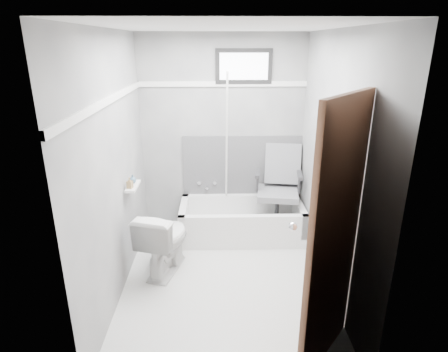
{
  "coord_description": "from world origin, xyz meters",
  "views": [
    {
      "loc": [
        -0.08,
        -3.23,
        2.28
      ],
      "look_at": [
        0.0,
        0.35,
        1.0
      ],
      "focal_mm": 30.0,
      "sensor_mm": 36.0,
      "label": 1
    }
  ],
  "objects_px": {
    "office_chair": "(278,188)",
    "door": "(389,264)",
    "toilet": "(165,240)",
    "soap_bottle_b": "(133,179)",
    "bathtub": "(242,220)",
    "soap_bottle_a": "(130,183)"
  },
  "relations": [
    {
      "from": "office_chair",
      "to": "door",
      "type": "bearing_deg",
      "value": -73.88
    },
    {
      "from": "toilet",
      "to": "soap_bottle_b",
      "type": "xyz_separation_m",
      "value": [
        -0.32,
        0.19,
        0.61
      ]
    },
    {
      "from": "bathtub",
      "to": "soap_bottle_a",
      "type": "relative_size",
      "value": 12.81
    },
    {
      "from": "door",
      "to": "soap_bottle_b",
      "type": "relative_size",
      "value": 22.55
    },
    {
      "from": "toilet",
      "to": "door",
      "type": "bearing_deg",
      "value": 153.55
    },
    {
      "from": "soap_bottle_a",
      "to": "soap_bottle_b",
      "type": "relative_size",
      "value": 1.32
    },
    {
      "from": "soap_bottle_b",
      "to": "soap_bottle_a",
      "type": "bearing_deg",
      "value": -90.0
    },
    {
      "from": "toilet",
      "to": "soap_bottle_b",
      "type": "distance_m",
      "value": 0.72
    },
    {
      "from": "soap_bottle_a",
      "to": "door",
      "type": "bearing_deg",
      "value": -38.73
    },
    {
      "from": "soap_bottle_a",
      "to": "bathtub",
      "type": "bearing_deg",
      "value": 29.8
    },
    {
      "from": "bathtub",
      "to": "toilet",
      "type": "xyz_separation_m",
      "value": [
        -0.85,
        -0.72,
        0.14
      ]
    },
    {
      "from": "office_chair",
      "to": "door",
      "type": "relative_size",
      "value": 0.5
    },
    {
      "from": "office_chair",
      "to": "soap_bottle_a",
      "type": "height_order",
      "value": "office_chair"
    },
    {
      "from": "soap_bottle_b",
      "to": "bathtub",
      "type": "bearing_deg",
      "value": 24.37
    },
    {
      "from": "bathtub",
      "to": "door",
      "type": "relative_size",
      "value": 0.75
    },
    {
      "from": "bathtub",
      "to": "office_chair",
      "type": "height_order",
      "value": "office_chair"
    },
    {
      "from": "toilet",
      "to": "soap_bottle_a",
      "type": "distance_m",
      "value": 0.7
    },
    {
      "from": "toilet",
      "to": "soap_bottle_a",
      "type": "relative_size",
      "value": 6.05
    },
    {
      "from": "bathtub",
      "to": "soap_bottle_a",
      "type": "bearing_deg",
      "value": -150.2
    },
    {
      "from": "office_chair",
      "to": "toilet",
      "type": "bearing_deg",
      "value": -140.7
    },
    {
      "from": "office_chair",
      "to": "toilet",
      "type": "height_order",
      "value": "office_chair"
    },
    {
      "from": "bathtub",
      "to": "soap_bottle_a",
      "type": "xyz_separation_m",
      "value": [
        -1.17,
        -0.67,
        0.76
      ]
    }
  ]
}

